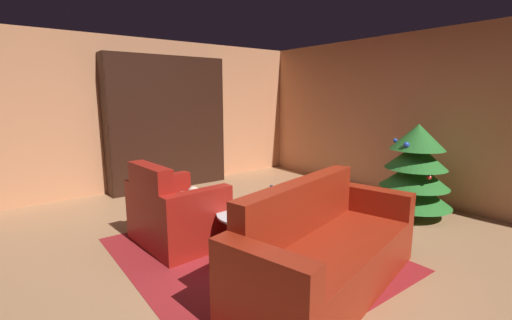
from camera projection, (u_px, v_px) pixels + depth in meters
name	position (u px, v px, depth m)	size (l,w,h in m)	color
ground_plane	(261.00, 245.00, 3.83)	(7.56, 7.56, 0.00)	#A77852
wall_back	(415.00, 117.00, 5.37)	(6.42, 0.06, 2.55)	tan
wall_left	(149.00, 115.00, 6.09)	(0.06, 6.05, 2.55)	tan
area_rug	(250.00, 253.00, 3.63)	(2.67, 2.33, 0.01)	maroon
bookshelf_unit	(176.00, 124.00, 6.15)	(0.34, 2.07, 2.26)	black
armchair_red	(175.00, 215.00, 3.83)	(1.05, 0.84, 0.92)	maroon
couch_red	(325.00, 253.00, 2.96)	(1.25, 2.15, 0.89)	maroon
coffee_table	(252.00, 216.00, 3.61)	(0.73, 0.73, 0.43)	black
book_stack_on_table	(253.00, 205.00, 3.60)	(0.22, 0.17, 0.13)	gray
bottle_on_table	(271.00, 201.00, 3.62)	(0.08, 0.08, 0.28)	navy
decorated_tree	(415.00, 170.00, 4.67)	(0.97, 0.97, 1.25)	brown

